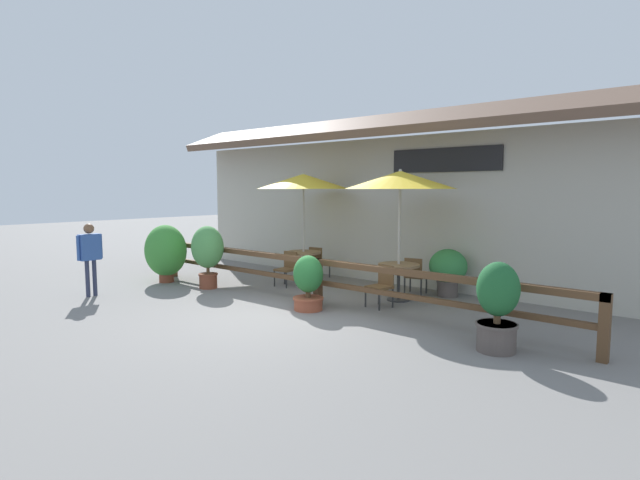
{
  "coord_description": "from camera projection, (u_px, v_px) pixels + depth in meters",
  "views": [
    {
      "loc": [
        6.49,
        -6.46,
        2.35
      ],
      "look_at": [
        -0.4,
        1.58,
        1.26
      ],
      "focal_mm": 28.0,
      "sensor_mm": 36.0,
      "label": 1
    }
  ],
  "objects": [
    {
      "name": "ground_plane",
      "position": [
        281.0,
        315.0,
        9.32
      ],
      "size": [
        60.0,
        60.0,
        0.0
      ],
      "primitive_type": "plane",
      "color": "slate"
    },
    {
      "name": "building_facade",
      "position": [
        400.0,
        196.0,
        12.19
      ],
      "size": [
        14.28,
        1.49,
        4.23
      ],
      "color": "#BCB7A8",
      "rests_on": "ground"
    },
    {
      "name": "patio_railing",
      "position": [
        318.0,
        271.0,
        10.04
      ],
      "size": [
        10.4,
        0.14,
        0.95
      ],
      "color": "brown",
      "rests_on": "ground"
    },
    {
      "name": "patio_umbrella_near",
      "position": [
        303.0,
        182.0,
        12.39
      ],
      "size": [
        2.31,
        2.31,
        2.76
      ],
      "color": "#B7B2A8",
      "rests_on": "ground"
    },
    {
      "name": "dining_table_near",
      "position": [
        303.0,
        258.0,
        12.58
      ],
      "size": [
        0.88,
        0.88,
        0.78
      ],
      "color": "olive",
      "rests_on": "ground"
    },
    {
      "name": "chair_near_streetside",
      "position": [
        287.0,
        267.0,
        12.09
      ],
      "size": [
        0.45,
        0.45,
        0.83
      ],
      "rotation": [
        0.0,
        0.0,
        0.06
      ],
      "color": "brown",
      "rests_on": "ground"
    },
    {
      "name": "chair_near_wallside",
      "position": [
        318.0,
        261.0,
        13.11
      ],
      "size": [
        0.46,
        0.46,
        0.83
      ],
      "rotation": [
        0.0,
        0.0,
        3.23
      ],
      "color": "brown",
      "rests_on": "ground"
    },
    {
      "name": "patio_umbrella_middle",
      "position": [
        400.0,
        180.0,
        10.3
      ],
      "size": [
        2.31,
        2.31,
        2.76
      ],
      "color": "#B7B2A8",
      "rests_on": "ground"
    },
    {
      "name": "dining_table_middle",
      "position": [
        399.0,
        271.0,
        10.49
      ],
      "size": [
        0.88,
        0.88,
        0.78
      ],
      "color": "olive",
      "rests_on": "ground"
    },
    {
      "name": "chair_middle_streetside",
      "position": [
        382.0,
        284.0,
        9.93
      ],
      "size": [
        0.48,
        0.48,
        0.83
      ],
      "rotation": [
        0.0,
        0.0,
        -0.17
      ],
      "color": "brown",
      "rests_on": "ground"
    },
    {
      "name": "chair_middle_wallside",
      "position": [
        415.0,
        274.0,
        11.07
      ],
      "size": [
        0.49,
        0.49,
        0.83
      ],
      "rotation": [
        0.0,
        0.0,
        3.34
      ],
      "color": "brown",
      "rests_on": "ground"
    },
    {
      "name": "potted_plant_corner_fern",
      "position": [
        166.0,
        251.0,
        12.54
      ],
      "size": [
        1.1,
        0.99,
        1.45
      ],
      "color": "brown",
      "rests_on": "ground"
    },
    {
      "name": "potted_plant_broad_leaf",
      "position": [
        308.0,
        282.0,
        9.66
      ],
      "size": [
        0.61,
        0.6,
        1.07
      ],
      "color": "#9E4C33",
      "rests_on": "ground"
    },
    {
      "name": "potted_plant_entrance_palm",
      "position": [
        208.0,
        251.0,
        11.76
      ],
      "size": [
        0.81,
        0.73,
        1.48
      ],
      "color": "brown",
      "rests_on": "ground"
    },
    {
      "name": "potted_plant_tall_tropical",
      "position": [
        498.0,
        305.0,
        7.18
      ],
      "size": [
        0.61,
        0.6,
        1.31
      ],
      "color": "#564C47",
      "rests_on": "ground"
    },
    {
      "name": "potted_plant_small_flowering",
      "position": [
        448.0,
        269.0,
        10.9
      ],
      "size": [
        0.83,
        0.75,
        1.04
      ],
      "color": "#564C47",
      "rests_on": "ground"
    },
    {
      "name": "pedestrian",
      "position": [
        90.0,
        250.0,
        10.86
      ],
      "size": [
        0.22,
        0.56,
        1.6
      ],
      "rotation": [
        0.0,
        0.0,
        -1.54
      ],
      "color": "#2D334C",
      "rests_on": "ground"
    }
  ]
}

